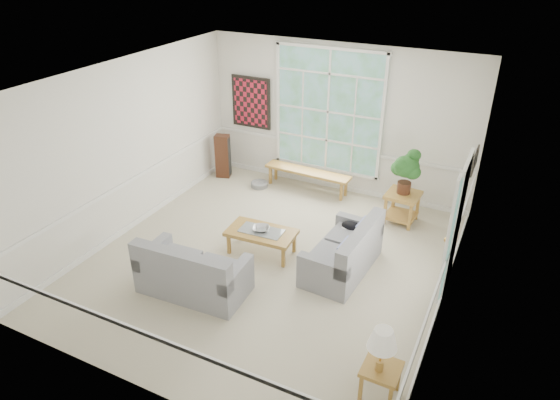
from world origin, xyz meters
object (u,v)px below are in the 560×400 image
(coffee_table, at_px, (262,242))
(side_table, at_px, (380,381))
(end_table, at_px, (402,208))
(loveseat_right, at_px, (342,247))
(loveseat_front, at_px, (193,266))

(coffee_table, xyz_separation_m, side_table, (2.62, -2.00, 0.01))
(coffee_table, distance_m, end_table, 2.76)
(coffee_table, relative_size, end_table, 1.93)
(loveseat_right, xyz_separation_m, end_table, (0.47, 1.92, -0.13))
(end_table, bearing_deg, loveseat_right, -103.68)
(coffee_table, xyz_separation_m, end_table, (1.83, 2.06, 0.08))
(side_table, bearing_deg, loveseat_front, 167.58)
(end_table, bearing_deg, side_table, -79.07)
(loveseat_front, bearing_deg, end_table, 53.60)
(coffee_table, height_order, end_table, end_table)
(loveseat_right, relative_size, side_table, 3.56)
(loveseat_right, relative_size, coffee_table, 1.37)
(loveseat_front, relative_size, end_table, 2.72)
(coffee_table, bearing_deg, loveseat_right, 2.68)
(loveseat_front, bearing_deg, side_table, -15.23)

